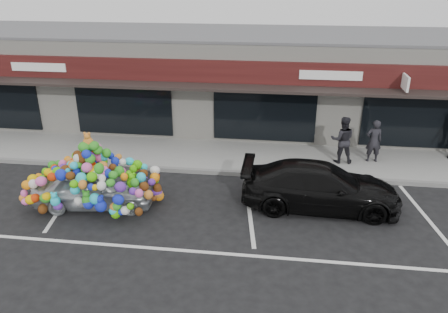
# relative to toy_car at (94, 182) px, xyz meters

# --- Properties ---
(ground) EXTENTS (90.00, 90.00, 0.00)m
(ground) POSITION_rel_toy_car_xyz_m (2.04, 0.23, -0.79)
(ground) COLOR black
(ground) RESTS_ON ground
(shop_building) EXTENTS (24.00, 7.20, 4.31)m
(shop_building) POSITION_rel_toy_car_xyz_m (2.04, 8.67, 1.37)
(shop_building) COLOR beige
(shop_building) RESTS_ON ground
(sidewalk) EXTENTS (26.00, 3.00, 0.15)m
(sidewalk) POSITION_rel_toy_car_xyz_m (2.04, 4.23, -0.72)
(sidewalk) COLOR gray
(sidewalk) RESTS_ON ground
(kerb) EXTENTS (26.00, 0.18, 0.16)m
(kerb) POSITION_rel_toy_car_xyz_m (2.04, 2.73, -0.72)
(kerb) COLOR slate
(kerb) RESTS_ON ground
(parking_stripe_left) EXTENTS (0.73, 4.37, 0.01)m
(parking_stripe_left) POSITION_rel_toy_car_xyz_m (-1.16, 0.43, -0.79)
(parking_stripe_left) COLOR silver
(parking_stripe_left) RESTS_ON ground
(parking_stripe_mid) EXTENTS (0.73, 4.37, 0.01)m
(parking_stripe_mid) POSITION_rel_toy_car_xyz_m (4.84, 0.43, -0.79)
(parking_stripe_mid) COLOR silver
(parking_stripe_mid) RESTS_ON ground
(parking_stripe_right) EXTENTS (0.73, 4.37, 0.01)m
(parking_stripe_right) POSITION_rel_toy_car_xyz_m (10.24, 0.43, -0.79)
(parking_stripe_right) COLOR silver
(parking_stripe_right) RESTS_ON ground
(lane_line) EXTENTS (14.00, 0.12, 0.01)m
(lane_line) POSITION_rel_toy_car_xyz_m (4.04, -2.07, -0.79)
(lane_line) COLOR silver
(lane_line) RESTS_ON ground
(toy_car) EXTENTS (2.75, 4.21, 2.34)m
(toy_car) POSITION_rel_toy_car_xyz_m (0.00, 0.00, 0.00)
(toy_car) COLOR gray
(toy_car) RESTS_ON ground
(black_sedan) EXTENTS (2.04, 4.91, 1.42)m
(black_sedan) POSITION_rel_toy_car_xyz_m (7.02, 0.80, -0.08)
(black_sedan) COLOR black
(black_sedan) RESTS_ON ground
(pedestrian_a) EXTENTS (0.64, 0.46, 1.65)m
(pedestrian_a) POSITION_rel_toy_car_xyz_m (9.23, 4.34, 0.18)
(pedestrian_a) COLOR black
(pedestrian_a) RESTS_ON sidewalk
(pedestrian_b) EXTENTS (0.88, 0.69, 1.80)m
(pedestrian_b) POSITION_rel_toy_car_xyz_m (8.04, 4.12, 0.26)
(pedestrian_b) COLOR black
(pedestrian_b) RESTS_ON sidewalk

